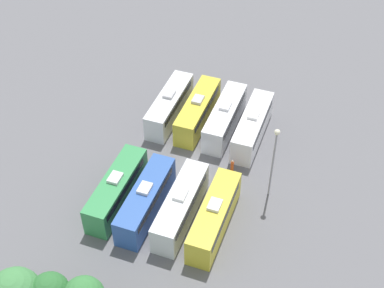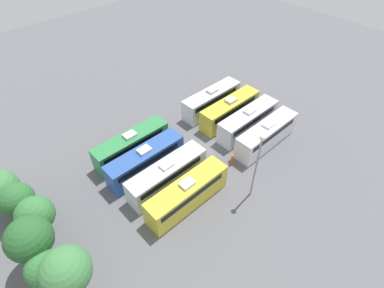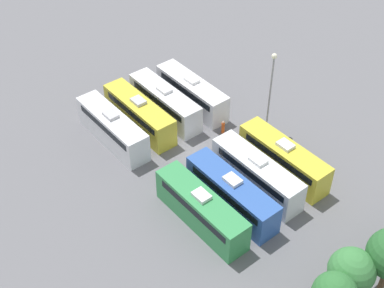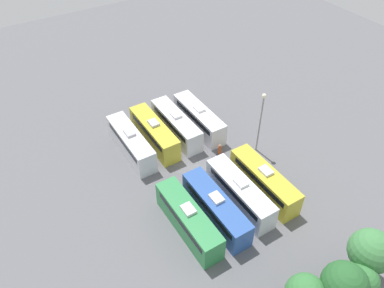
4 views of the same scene
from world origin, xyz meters
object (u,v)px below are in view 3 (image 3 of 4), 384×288
bus_1 (165,102)px  tree_3 (352,271)px  bus_5 (257,173)px  bus_0 (192,92)px  bus_4 (284,158)px  bus_3 (113,127)px  bus_2 (139,114)px  worker_person (223,128)px  bus_6 (232,193)px  light_pole (272,79)px  bus_7 (201,209)px

bus_1 → tree_3: tree_3 is taller
bus_5 → tree_3: (3.42, 13.62, 1.94)m
bus_0 → bus_4: bearing=90.1°
bus_0 → bus_5: same height
bus_1 → bus_3: bearing=1.3°
bus_1 → bus_2: 3.48m
tree_3 → worker_person: bearing=-106.4°
worker_person → bus_2: bearing=-45.7°
bus_6 → light_pole: 13.91m
bus_2 → bus_6: bearing=89.2°
bus_0 → tree_3: (7.01, 28.07, 1.94)m
bus_0 → bus_6: size_ratio=1.00×
worker_person → bus_5: bearing=70.0°
bus_7 → worker_person: 13.24m
bus_6 → bus_7: 3.45m
tree_3 → bus_2: bearing=-89.9°
bus_7 → bus_6: bearing=175.3°
bus_4 → bus_7: (10.74, 0.04, 0.00)m
bus_4 → bus_5: same height
bus_2 → bus_3: 3.63m
worker_person → bus_7: bearing=39.8°
bus_1 → bus_6: same height
bus_6 → bus_4: bearing=-177.4°
bus_2 → tree_3: 28.62m
worker_person → bus_6: bearing=52.6°
bus_0 → bus_3: 10.68m
bus_2 → bus_5: (-3.46, 14.94, 0.00)m
bus_4 → bus_5: 3.62m
tree_3 → light_pole: bearing=-119.3°
bus_3 → tree_3: 28.66m
bus_0 → worker_person: bus_0 is taller
bus_0 → bus_3: bearing=-1.6°
bus_5 → bus_6: (3.68, 0.44, 0.00)m
bus_1 → light_pole: size_ratio=1.12×
bus_5 → light_pole: bearing=-141.2°
bus_2 → bus_7: same height
bus_2 → bus_7: size_ratio=1.00×
tree_3 → bus_1: bearing=-96.9°
bus_1 → bus_4: size_ratio=1.00×
worker_person → light_pole: size_ratio=0.17×
bus_4 → worker_person: (0.60, -8.41, -1.11)m
bus_1 → light_pole: bearing=131.7°
bus_5 → worker_person: (-3.02, -8.30, -1.11)m
bus_4 → light_pole: bearing=-123.0°
bus_0 → light_pole: bearing=116.8°
bus_1 → bus_4: bearing=103.5°
bus_5 → bus_6: 3.70m
bus_5 → bus_7: 7.12m
bus_3 → bus_7: same height
bus_5 → bus_6: same height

